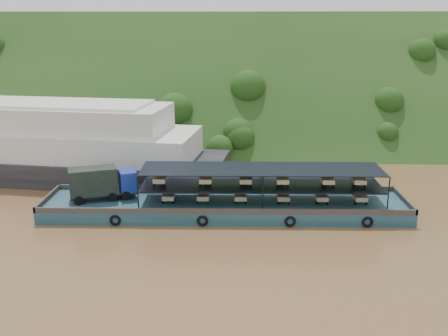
{
  "coord_description": "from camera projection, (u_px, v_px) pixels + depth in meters",
  "views": [
    {
      "loc": [
        -1.13,
        -47.58,
        17.8
      ],
      "look_at": [
        -2.0,
        3.0,
        3.2
      ],
      "focal_mm": 40.0,
      "sensor_mm": 36.0,
      "label": 1
    }
  ],
  "objects": [
    {
      "name": "passenger_ferry",
      "position": [
        40.0,
        144.0,
        60.22
      ],
      "size": [
        45.92,
        17.81,
        9.06
      ],
      "rotation": [
        0.0,
        0.0,
        -0.15
      ],
      "color": "black",
      "rests_on": "ground"
    },
    {
      "name": "hillside",
      "position": [
        239.0,
        133.0,
        85.21
      ],
      "size": [
        140.0,
        39.6,
        39.6
      ],
      "primitive_type": "cube",
      "rotation": [
        0.79,
        0.0,
        0.0
      ],
      "color": "#183413",
      "rests_on": "ground"
    },
    {
      "name": "cargo_barge",
      "position": [
        216.0,
        202.0,
        48.71
      ],
      "size": [
        35.0,
        7.18,
        4.54
      ],
      "color": "#123B42",
      "rests_on": "ground"
    },
    {
      "name": "ground",
      "position": [
        243.0,
        207.0,
        50.63
      ],
      "size": [
        160.0,
        160.0,
        0.0
      ],
      "primitive_type": "plane",
      "color": "brown",
      "rests_on": "ground"
    }
  ]
}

